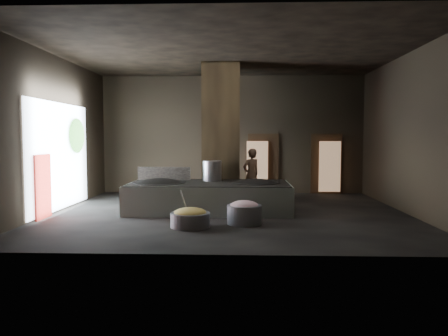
{
  "coord_description": "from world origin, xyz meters",
  "views": [
    {
      "loc": [
        0.33,
        -12.33,
        2.14
      ],
      "look_at": [
        -0.16,
        0.4,
        1.25
      ],
      "focal_mm": 35.0,
      "sensor_mm": 36.0,
      "label": 1
    }
  ],
  "objects_px": {
    "stock_pot": "(212,171)",
    "veg_basin": "(190,220)",
    "wok_left": "(159,185)",
    "wok_right": "(256,185)",
    "meat_basin": "(244,214)",
    "cook": "(251,175)",
    "hearth_platform": "(209,197)"
  },
  "relations": [
    {
      "from": "wok_left",
      "to": "wok_right",
      "type": "height_order",
      "value": "wok_left"
    },
    {
      "from": "meat_basin",
      "to": "wok_left",
      "type": "bearing_deg",
      "value": 143.41
    },
    {
      "from": "cook",
      "to": "veg_basin",
      "type": "distance_m",
      "value": 4.76
    },
    {
      "from": "wok_right",
      "to": "cook",
      "type": "relative_size",
      "value": 0.78
    },
    {
      "from": "hearth_platform",
      "to": "stock_pot",
      "type": "distance_m",
      "value": 0.91
    },
    {
      "from": "wok_left",
      "to": "veg_basin",
      "type": "xyz_separation_m",
      "value": [
        1.16,
        -2.26,
        -0.58
      ]
    },
    {
      "from": "hearth_platform",
      "to": "meat_basin",
      "type": "bearing_deg",
      "value": -61.75
    },
    {
      "from": "stock_pot",
      "to": "cook",
      "type": "distance_m",
      "value": 2.01
    },
    {
      "from": "cook",
      "to": "wok_left",
      "type": "bearing_deg",
      "value": 2.51
    },
    {
      "from": "hearth_platform",
      "to": "stock_pot",
      "type": "height_order",
      "value": "stock_pot"
    },
    {
      "from": "cook",
      "to": "meat_basin",
      "type": "distance_m",
      "value": 4.07
    },
    {
      "from": "wok_left",
      "to": "stock_pot",
      "type": "relative_size",
      "value": 2.42
    },
    {
      "from": "hearth_platform",
      "to": "meat_basin",
      "type": "relative_size",
      "value": 5.44
    },
    {
      "from": "cook",
      "to": "stock_pot",
      "type": "bearing_deg",
      "value": 16.08
    },
    {
      "from": "wok_right",
      "to": "veg_basin",
      "type": "xyz_separation_m",
      "value": [
        -1.64,
        -2.36,
        -0.58
      ]
    },
    {
      "from": "wok_left",
      "to": "veg_basin",
      "type": "relative_size",
      "value": 1.56
    },
    {
      "from": "meat_basin",
      "to": "cook",
      "type": "bearing_deg",
      "value": 86.23
    },
    {
      "from": "stock_pot",
      "to": "veg_basin",
      "type": "relative_size",
      "value": 0.64
    },
    {
      "from": "wok_right",
      "to": "veg_basin",
      "type": "distance_m",
      "value": 2.93
    },
    {
      "from": "wok_left",
      "to": "cook",
      "type": "relative_size",
      "value": 0.83
    },
    {
      "from": "wok_left",
      "to": "cook",
      "type": "height_order",
      "value": "cook"
    },
    {
      "from": "hearth_platform",
      "to": "veg_basin",
      "type": "xyz_separation_m",
      "value": [
        -0.29,
        -2.31,
        -0.23
      ]
    },
    {
      "from": "stock_pot",
      "to": "veg_basin",
      "type": "bearing_deg",
      "value": -96.72
    },
    {
      "from": "wok_right",
      "to": "meat_basin",
      "type": "height_order",
      "value": "wok_right"
    },
    {
      "from": "wok_left",
      "to": "wok_right",
      "type": "bearing_deg",
      "value": 2.05
    },
    {
      "from": "veg_basin",
      "to": "cook",
      "type": "bearing_deg",
      "value": 70.65
    },
    {
      "from": "veg_basin",
      "to": "hearth_platform",
      "type": "bearing_deg",
      "value": 82.92
    },
    {
      "from": "wok_right",
      "to": "wok_left",
      "type": "bearing_deg",
      "value": -177.95
    },
    {
      "from": "cook",
      "to": "meat_basin",
      "type": "relative_size",
      "value": 2.06
    },
    {
      "from": "wok_left",
      "to": "stock_pot",
      "type": "distance_m",
      "value": 1.66
    },
    {
      "from": "meat_basin",
      "to": "stock_pot",
      "type": "bearing_deg",
      "value": 111.58
    },
    {
      "from": "hearth_platform",
      "to": "wok_left",
      "type": "bearing_deg",
      "value": -178.06
    }
  ]
}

